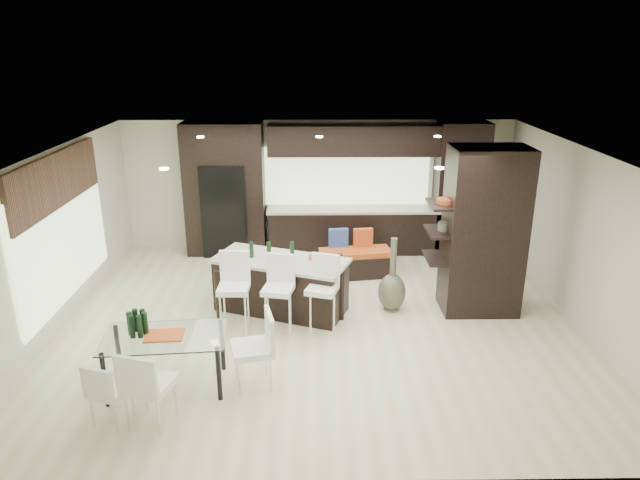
{
  "coord_description": "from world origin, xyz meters",
  "views": [
    {
      "loc": [
        -0.12,
        -8.13,
        4.22
      ],
      "look_at": [
        0.0,
        0.6,
        1.15
      ],
      "focal_mm": 32.0,
      "sensor_mm": 36.0,
      "label": 1
    }
  ],
  "objects_px": {
    "stool_mid": "(278,303)",
    "floor_vase": "(393,274)",
    "dining_table": "(167,362)",
    "chair_far": "(111,394)",
    "kitchen_island": "(281,285)",
    "chair_end": "(252,354)",
    "stool_right": "(322,303)",
    "chair_near": "(150,389)",
    "bench": "(355,263)",
    "stool_left": "(234,302)"
  },
  "relations": [
    {
      "from": "stool_right",
      "to": "chair_near",
      "type": "bearing_deg",
      "value": -114.96
    },
    {
      "from": "kitchen_island",
      "to": "bench",
      "type": "xyz_separation_m",
      "value": [
        1.32,
        1.42,
        -0.19
      ]
    },
    {
      "from": "kitchen_island",
      "to": "bench",
      "type": "distance_m",
      "value": 1.95
    },
    {
      "from": "bench",
      "to": "chair_end",
      "type": "bearing_deg",
      "value": -121.68
    },
    {
      "from": "kitchen_island",
      "to": "chair_near",
      "type": "xyz_separation_m",
      "value": [
        -1.34,
        -2.96,
        0.02
      ]
    },
    {
      "from": "stool_right",
      "to": "chair_end",
      "type": "height_order",
      "value": "stool_right"
    },
    {
      "from": "floor_vase",
      "to": "dining_table",
      "type": "relative_size",
      "value": 0.82
    },
    {
      "from": "stool_mid",
      "to": "chair_near",
      "type": "relative_size",
      "value": 1.06
    },
    {
      "from": "bench",
      "to": "chair_near",
      "type": "distance_m",
      "value": 5.13
    },
    {
      "from": "chair_near",
      "to": "bench",
      "type": "bearing_deg",
      "value": 74.58
    },
    {
      "from": "bench",
      "to": "floor_vase",
      "type": "distance_m",
      "value": 1.56
    },
    {
      "from": "chair_near",
      "to": "chair_far",
      "type": "distance_m",
      "value": 0.48
    },
    {
      "from": "stool_right",
      "to": "chair_far",
      "type": "xyz_separation_m",
      "value": [
        -2.47,
        -2.13,
        -0.11
      ]
    },
    {
      "from": "kitchen_island",
      "to": "chair_end",
      "type": "relative_size",
      "value": 2.28
    },
    {
      "from": "chair_near",
      "to": "chair_end",
      "type": "height_order",
      "value": "chair_end"
    },
    {
      "from": "stool_left",
      "to": "chair_far",
      "type": "relative_size",
      "value": 1.36
    },
    {
      "from": "stool_left",
      "to": "chair_far",
      "type": "xyz_separation_m",
      "value": [
        -1.16,
        -2.13,
        -0.14
      ]
    },
    {
      "from": "kitchen_island",
      "to": "chair_far",
      "type": "bearing_deg",
      "value": -100.64
    },
    {
      "from": "floor_vase",
      "to": "chair_near",
      "type": "xyz_separation_m",
      "value": [
        -3.16,
        -2.94,
        -0.16
      ]
    },
    {
      "from": "bench",
      "to": "chair_near",
      "type": "xyz_separation_m",
      "value": [
        -2.66,
        -4.38,
        0.21
      ]
    },
    {
      "from": "dining_table",
      "to": "chair_far",
      "type": "bearing_deg",
      "value": -128.58
    },
    {
      "from": "floor_vase",
      "to": "kitchen_island",
      "type": "bearing_deg",
      "value": 179.48
    },
    {
      "from": "kitchen_island",
      "to": "floor_vase",
      "type": "bearing_deg",
      "value": 20.8
    },
    {
      "from": "bench",
      "to": "chair_near",
      "type": "relative_size",
      "value": 1.45
    },
    {
      "from": "stool_right",
      "to": "dining_table",
      "type": "relative_size",
      "value": 0.64
    },
    {
      "from": "stool_left",
      "to": "chair_end",
      "type": "relative_size",
      "value": 1.09
    },
    {
      "from": "stool_right",
      "to": "bench",
      "type": "xyz_separation_m",
      "value": [
        0.66,
        2.19,
        -0.23
      ]
    },
    {
      "from": "floor_vase",
      "to": "chair_end",
      "type": "xyz_separation_m",
      "value": [
        -2.07,
        -2.19,
        -0.16
      ]
    },
    {
      "from": "stool_mid",
      "to": "dining_table",
      "type": "xyz_separation_m",
      "value": [
        -1.34,
        -1.43,
        -0.12
      ]
    },
    {
      "from": "stool_left",
      "to": "chair_near",
      "type": "height_order",
      "value": "stool_left"
    },
    {
      "from": "stool_mid",
      "to": "floor_vase",
      "type": "bearing_deg",
      "value": 34.43
    },
    {
      "from": "bench",
      "to": "stool_right",
      "type": "bearing_deg",
      "value": -115.02
    },
    {
      "from": "floor_vase",
      "to": "dining_table",
      "type": "bearing_deg",
      "value": -145.33
    },
    {
      "from": "stool_mid",
      "to": "chair_near",
      "type": "distance_m",
      "value": 2.56
    },
    {
      "from": "stool_left",
      "to": "dining_table",
      "type": "bearing_deg",
      "value": -114.21
    },
    {
      "from": "kitchen_island",
      "to": "chair_near",
      "type": "relative_size",
      "value": 2.31
    },
    {
      "from": "stool_right",
      "to": "dining_table",
      "type": "xyz_separation_m",
      "value": [
        -2.0,
        -1.43,
        -0.12
      ]
    },
    {
      "from": "kitchen_island",
      "to": "chair_end",
      "type": "height_order",
      "value": "chair_end"
    },
    {
      "from": "stool_right",
      "to": "chair_far",
      "type": "height_order",
      "value": "stool_right"
    },
    {
      "from": "stool_left",
      "to": "chair_near",
      "type": "relative_size",
      "value": 1.1
    },
    {
      "from": "chair_far",
      "to": "stool_mid",
      "type": "bearing_deg",
      "value": 68.24
    },
    {
      "from": "stool_left",
      "to": "floor_vase",
      "type": "relative_size",
      "value": 0.82
    },
    {
      "from": "stool_right",
      "to": "chair_far",
      "type": "relative_size",
      "value": 1.3
    },
    {
      "from": "chair_near",
      "to": "chair_end",
      "type": "xyz_separation_m",
      "value": [
        1.09,
        0.76,
        0.0
      ]
    },
    {
      "from": "dining_table",
      "to": "chair_end",
      "type": "bearing_deg",
      "value": -4.83
    },
    {
      "from": "stool_right",
      "to": "dining_table",
      "type": "bearing_deg",
      "value": -126.97
    },
    {
      "from": "kitchen_island",
      "to": "stool_right",
      "type": "height_order",
      "value": "stool_right"
    },
    {
      "from": "stool_mid",
      "to": "floor_vase",
      "type": "distance_m",
      "value": 1.97
    },
    {
      "from": "stool_left",
      "to": "stool_right",
      "type": "bearing_deg",
      "value": 2.01
    },
    {
      "from": "bench",
      "to": "chair_end",
      "type": "distance_m",
      "value": 3.95
    }
  ]
}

